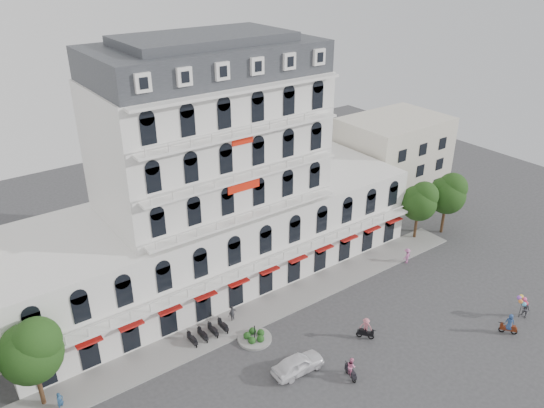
% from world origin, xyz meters
% --- Properties ---
extents(ground, '(120.00, 120.00, 0.00)m').
position_xyz_m(ground, '(0.00, 0.00, 0.00)').
color(ground, '#38383A').
rests_on(ground, ground).
extents(sidewalk, '(53.00, 4.00, 0.16)m').
position_xyz_m(sidewalk, '(0.00, 9.00, 0.08)').
color(sidewalk, gray).
rests_on(sidewalk, ground).
extents(main_building, '(45.00, 15.00, 25.80)m').
position_xyz_m(main_building, '(0.00, 18.00, 9.96)').
color(main_building, silver).
rests_on(main_building, ground).
extents(flank_building_east, '(14.00, 10.00, 12.00)m').
position_xyz_m(flank_building_east, '(30.00, 20.00, 6.00)').
color(flank_building_east, beige).
rests_on(flank_building_east, ground).
extents(traffic_island, '(3.20, 3.20, 1.60)m').
position_xyz_m(traffic_island, '(-3.00, 6.00, 0.26)').
color(traffic_island, gray).
rests_on(traffic_island, ground).
extents(parked_scooter_row, '(4.40, 1.80, 1.10)m').
position_xyz_m(parked_scooter_row, '(-6.35, 8.80, 0.00)').
color(parked_scooter_row, black).
rests_on(parked_scooter_row, ground).
extents(tree_west_inner, '(4.76, 4.76, 8.25)m').
position_xyz_m(tree_west_inner, '(-20.95, 9.48, 5.68)').
color(tree_west_inner, '#382314').
rests_on(tree_west_inner, ground).
extents(tree_east_inner, '(4.40, 4.37, 7.57)m').
position_xyz_m(tree_east_inner, '(24.05, 9.98, 5.21)').
color(tree_east_inner, '#382314').
rests_on(tree_east_inner, ground).
extents(tree_east_outer, '(4.65, 4.65, 8.05)m').
position_xyz_m(tree_east_outer, '(28.05, 8.98, 5.55)').
color(tree_east_outer, '#382314').
rests_on(tree_east_outer, ground).
extents(parked_car, '(4.85, 2.10, 1.63)m').
position_xyz_m(parked_car, '(-2.27, 0.46, 0.82)').
color(parked_car, white).
rests_on(parked_car, ground).
extents(rider_southwest, '(0.82, 1.68, 2.15)m').
position_xyz_m(rider_southwest, '(0.84, -2.79, 1.10)').
color(rider_southwest, black).
rests_on(rider_southwest, ground).
extents(rider_east, '(1.17, 1.44, 2.15)m').
position_xyz_m(rider_east, '(16.91, -7.33, 1.07)').
color(rider_east, '#642611').
rests_on(rider_east, ground).
extents(rider_center, '(1.22, 1.42, 2.25)m').
position_xyz_m(rider_center, '(5.48, 0.13, 1.19)').
color(rider_center, black).
rests_on(rider_center, ground).
extents(pedestrian_mid, '(1.10, 0.64, 1.75)m').
position_xyz_m(pedestrian_mid, '(-3.21, 9.50, 0.88)').
color(pedestrian_mid, '#55555C').
rests_on(pedestrian_mid, ground).
extents(pedestrian_right, '(1.27, 0.84, 1.84)m').
position_xyz_m(pedestrian_right, '(18.72, 6.69, 0.92)').
color(pedestrian_right, '#C166A3').
rests_on(pedestrian_right, ground).
extents(pedestrian_far, '(0.68, 0.57, 1.60)m').
position_xyz_m(pedestrian_far, '(-20.00, 8.25, 0.80)').
color(pedestrian_far, navy).
rests_on(pedestrian_far, ground).
extents(balloon_vendor, '(1.34, 1.29, 2.45)m').
position_xyz_m(balloon_vendor, '(20.28, -6.80, 1.25)').
color(balloon_vendor, '#595961').
rests_on(balloon_vendor, ground).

